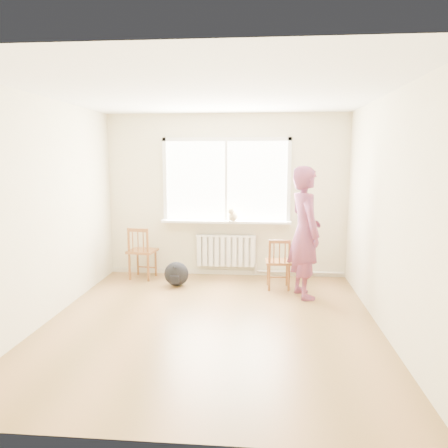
% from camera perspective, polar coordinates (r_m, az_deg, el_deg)
% --- Properties ---
extents(floor, '(4.50, 4.50, 0.00)m').
position_cam_1_polar(floor, '(5.42, -1.72, -12.81)').
color(floor, olive).
rests_on(floor, ground).
extents(ceiling, '(4.50, 4.50, 0.00)m').
position_cam_1_polar(ceiling, '(5.09, -1.87, 16.74)').
color(ceiling, white).
rests_on(ceiling, back_wall).
extents(back_wall, '(4.00, 0.01, 2.70)m').
position_cam_1_polar(back_wall, '(7.31, 0.32, 3.70)').
color(back_wall, beige).
rests_on(back_wall, ground).
extents(window, '(2.12, 0.05, 1.42)m').
position_cam_1_polar(window, '(7.26, 0.31, 6.14)').
color(window, white).
rests_on(window, back_wall).
extents(windowsill, '(2.15, 0.22, 0.04)m').
position_cam_1_polar(windowsill, '(7.25, 0.24, 0.32)').
color(windowsill, white).
rests_on(windowsill, back_wall).
extents(radiator, '(1.00, 0.12, 0.55)m').
position_cam_1_polar(radiator, '(7.36, 0.25, -3.44)').
color(radiator, white).
rests_on(radiator, back_wall).
extents(heating_pipe, '(1.40, 0.04, 0.04)m').
position_cam_1_polar(heating_pipe, '(7.47, 9.93, -6.21)').
color(heating_pipe, silver).
rests_on(heating_pipe, back_wall).
extents(baseboard, '(4.00, 0.03, 0.08)m').
position_cam_1_polar(baseboard, '(7.52, 0.30, -6.29)').
color(baseboard, beige).
rests_on(baseboard, ground).
extents(chair_left, '(0.48, 0.46, 0.86)m').
position_cam_1_polar(chair_left, '(7.30, -10.75, -3.72)').
color(chair_left, brown).
rests_on(chair_left, floor).
extents(chair_right, '(0.41, 0.39, 0.78)m').
position_cam_1_polar(chair_right, '(6.68, 7.15, -5.16)').
color(chair_right, brown).
rests_on(chair_right, floor).
extents(person, '(0.62, 0.78, 1.87)m').
position_cam_1_polar(person, '(6.27, 10.52, -1.09)').
color(person, '#BD3F5D').
rests_on(person, floor).
extents(cat, '(0.21, 0.36, 0.24)m').
position_cam_1_polar(cat, '(7.14, 1.16, 1.15)').
color(cat, beige).
rests_on(cat, windowsill).
extents(backpack, '(0.44, 0.38, 0.38)m').
position_cam_1_polar(backpack, '(6.88, -6.23, -6.50)').
color(backpack, black).
rests_on(backpack, floor).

